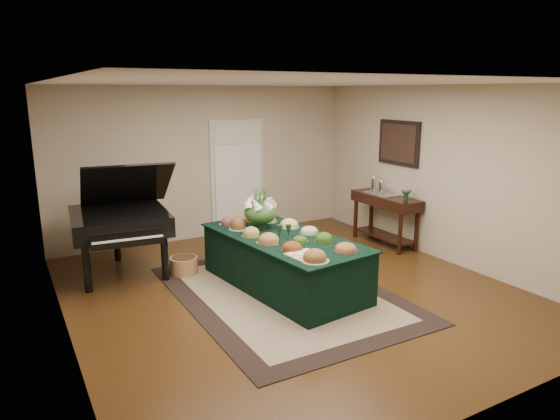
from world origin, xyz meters
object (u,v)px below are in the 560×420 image
floral_centerpiece (261,209)px  grand_piano (120,220)px  mahogany_sideboard (386,206)px  buffet_table (283,262)px

floral_centerpiece → grand_piano: grand_piano is taller
grand_piano → mahogany_sideboard: grand_piano is taller
mahogany_sideboard → buffet_table: bearing=-161.1°
floral_centerpiece → mahogany_sideboard: size_ratio=0.35×
buffet_table → floral_centerpiece: 0.83m
buffet_table → floral_centerpiece: bearing=98.1°
buffet_table → grand_piano: size_ratio=1.53×
buffet_table → mahogany_sideboard: 2.68m
buffet_table → mahogany_sideboard: size_ratio=1.88×
grand_piano → mahogany_sideboard: bearing=-10.0°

